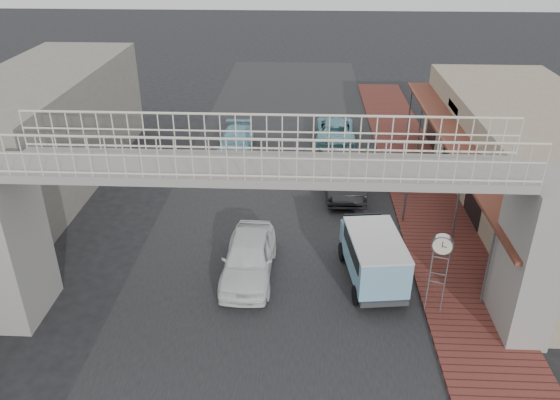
# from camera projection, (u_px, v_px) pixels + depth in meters

# --- Properties ---
(ground) EXTENTS (120.00, 120.00, 0.00)m
(ground) POSITION_uv_depth(u_px,v_px,m) (274.00, 249.00, 20.69)
(ground) COLOR black
(ground) RESTS_ON ground
(road_strip) EXTENTS (10.00, 60.00, 0.01)m
(road_strip) POSITION_uv_depth(u_px,v_px,m) (274.00, 249.00, 20.69)
(road_strip) COLOR black
(road_strip) RESTS_ON ground
(sidewalk) EXTENTS (3.00, 40.00, 0.10)m
(sidewalk) POSITION_uv_depth(u_px,v_px,m) (431.00, 214.00, 23.06)
(sidewalk) COLOR brown
(sidewalk) RESTS_ON ground
(shophouse_row) EXTENTS (7.20, 18.00, 4.00)m
(shophouse_row) POSITION_uv_depth(u_px,v_px,m) (540.00, 164.00, 22.87)
(shophouse_row) COLOR gray
(shophouse_row) RESTS_ON ground
(footbridge) EXTENTS (16.40, 2.40, 6.34)m
(footbridge) POSITION_uv_depth(u_px,v_px,m) (265.00, 231.00, 15.68)
(footbridge) COLOR gray
(footbridge) RESTS_ON ground
(building_far_left) EXTENTS (5.00, 14.00, 5.00)m
(building_far_left) POSITION_uv_depth(u_px,v_px,m) (45.00, 128.00, 25.31)
(building_far_left) COLOR gray
(building_far_left) RESTS_ON ground
(white_hatchback) EXTENTS (1.81, 4.30, 1.45)m
(white_hatchback) POSITION_uv_depth(u_px,v_px,m) (249.00, 257.00, 18.87)
(white_hatchback) COLOR white
(white_hatchback) RESTS_ON ground
(dark_sedan) EXTENTS (1.87, 4.82, 1.56)m
(dark_sedan) POSITION_uv_depth(u_px,v_px,m) (342.00, 175.00, 24.81)
(dark_sedan) COLOR black
(dark_sedan) RESTS_ON ground
(angkot_curb) EXTENTS (2.19, 4.55, 1.25)m
(angkot_curb) POSITION_uv_depth(u_px,v_px,m) (335.00, 129.00, 30.57)
(angkot_curb) COLOR #6EB1BF
(angkot_curb) RESTS_ON ground
(angkot_far) EXTENTS (1.77, 4.20, 1.21)m
(angkot_far) POSITION_uv_depth(u_px,v_px,m) (236.00, 142.00, 28.95)
(angkot_far) COLOR #7FC8DD
(angkot_far) RESTS_ON ground
(angkot_van) EXTENTS (2.11, 3.92, 1.84)m
(angkot_van) POSITION_uv_depth(u_px,v_px,m) (374.00, 252.00, 18.35)
(angkot_van) COLOR black
(angkot_van) RESTS_ON ground
(motorcycle_near) EXTENTS (1.70, 0.98, 0.85)m
(motorcycle_near) POSITION_uv_depth(u_px,v_px,m) (397.00, 182.00, 24.71)
(motorcycle_near) COLOR black
(motorcycle_near) RESTS_ON sidewalk
(motorcycle_far) EXTENTS (1.81, 0.93, 1.05)m
(motorcycle_far) POSITION_uv_depth(u_px,v_px,m) (425.00, 159.00, 26.79)
(motorcycle_far) COLOR black
(motorcycle_far) RESTS_ON sidewalk
(street_clock) EXTENTS (0.69, 0.63, 2.65)m
(street_clock) POSITION_uv_depth(u_px,v_px,m) (442.00, 248.00, 16.48)
(street_clock) COLOR #59595B
(street_clock) RESTS_ON sidewalk
(arrow_sign) EXTENTS (1.74, 1.15, 2.88)m
(arrow_sign) POSITION_uv_depth(u_px,v_px,m) (426.00, 167.00, 21.54)
(arrow_sign) COLOR #59595B
(arrow_sign) RESTS_ON sidewalk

